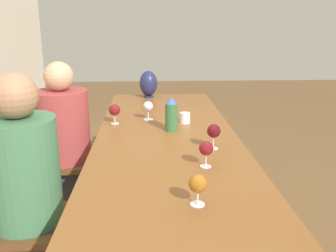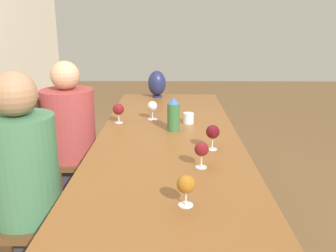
{
  "view_description": "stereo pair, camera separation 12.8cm",
  "coord_description": "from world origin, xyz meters",
  "px_view_note": "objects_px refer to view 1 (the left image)",
  "views": [
    {
      "loc": [
        -2.19,
        0.11,
        1.5
      ],
      "look_at": [
        -0.04,
        0.0,
        0.88
      ],
      "focal_mm": 40.0,
      "sensor_mm": 36.0,
      "label": 1
    },
    {
      "loc": [
        -2.19,
        -0.02,
        1.5
      ],
      "look_at": [
        -0.04,
        0.0,
        0.88
      ],
      "focal_mm": 40.0,
      "sensor_mm": 36.0,
      "label": 2
    }
  ],
  "objects_px": {
    "wine_glass_4": "(148,107)",
    "person_near": "(28,184)",
    "water_bottle": "(171,115)",
    "water_tumbler": "(185,118)",
    "wine_glass_2": "(206,149)",
    "wine_glass_0": "(214,131)",
    "chair_far": "(55,154)",
    "person_far": "(66,137)",
    "vase": "(148,84)",
    "chair_near": "(14,214)",
    "wine_glass_1": "(198,184)",
    "wine_glass_3": "(115,110)"
  },
  "relations": [
    {
      "from": "water_tumbler",
      "to": "chair_far",
      "type": "relative_size",
      "value": 0.08
    },
    {
      "from": "wine_glass_4",
      "to": "person_near",
      "type": "bearing_deg",
      "value": 143.89
    },
    {
      "from": "wine_glass_1",
      "to": "person_near",
      "type": "height_order",
      "value": "person_near"
    },
    {
      "from": "wine_glass_1",
      "to": "chair_near",
      "type": "xyz_separation_m",
      "value": [
        0.47,
        0.91,
        -0.37
      ]
    },
    {
      "from": "water_tumbler",
      "to": "person_far",
      "type": "relative_size",
      "value": 0.06
    },
    {
      "from": "wine_glass_2",
      "to": "chair_near",
      "type": "distance_m",
      "value": 1.07
    },
    {
      "from": "water_tumbler",
      "to": "person_near",
      "type": "height_order",
      "value": "person_near"
    },
    {
      "from": "wine_glass_3",
      "to": "chair_near",
      "type": "bearing_deg",
      "value": 147.85
    },
    {
      "from": "wine_glass_2",
      "to": "chair_far",
      "type": "distance_m",
      "value": 1.45
    },
    {
      "from": "wine_glass_1",
      "to": "wine_glass_3",
      "type": "bearing_deg",
      "value": 19.53
    },
    {
      "from": "chair_near",
      "to": "chair_far",
      "type": "height_order",
      "value": "same"
    },
    {
      "from": "water_bottle",
      "to": "wine_glass_1",
      "type": "distance_m",
      "value": 1.04
    },
    {
      "from": "wine_glass_4",
      "to": "chair_near",
      "type": "bearing_deg",
      "value": 140.28
    },
    {
      "from": "wine_glass_4",
      "to": "chair_near",
      "type": "xyz_separation_m",
      "value": [
        -0.86,
        0.71,
        -0.37
      ]
    },
    {
      "from": "water_tumbler",
      "to": "wine_glass_3",
      "type": "bearing_deg",
      "value": 89.05
    },
    {
      "from": "wine_glass_2",
      "to": "person_far",
      "type": "xyz_separation_m",
      "value": [
        0.98,
        0.92,
        -0.24
      ]
    },
    {
      "from": "wine_glass_0",
      "to": "person_near",
      "type": "height_order",
      "value": "person_near"
    },
    {
      "from": "wine_glass_4",
      "to": "person_near",
      "type": "relative_size",
      "value": 0.11
    },
    {
      "from": "chair_far",
      "to": "person_near",
      "type": "relative_size",
      "value": 0.74
    },
    {
      "from": "wine_glass_0",
      "to": "wine_glass_3",
      "type": "distance_m",
      "value": 0.83
    },
    {
      "from": "wine_glass_2",
      "to": "person_near",
      "type": "bearing_deg",
      "value": 85.74
    },
    {
      "from": "wine_glass_0",
      "to": "wine_glass_4",
      "type": "height_order",
      "value": "wine_glass_0"
    },
    {
      "from": "water_bottle",
      "to": "wine_glass_0",
      "type": "relative_size",
      "value": 1.54
    },
    {
      "from": "vase",
      "to": "wine_glass_3",
      "type": "relative_size",
      "value": 1.78
    },
    {
      "from": "chair_near",
      "to": "person_near",
      "type": "bearing_deg",
      "value": -90.0
    },
    {
      "from": "water_bottle",
      "to": "person_near",
      "type": "relative_size",
      "value": 0.18
    },
    {
      "from": "vase",
      "to": "chair_near",
      "type": "relative_size",
      "value": 0.27
    },
    {
      "from": "water_bottle",
      "to": "water_tumbler",
      "type": "distance_m",
      "value": 0.22
    },
    {
      "from": "water_bottle",
      "to": "wine_glass_0",
      "type": "height_order",
      "value": "water_bottle"
    },
    {
      "from": "wine_glass_3",
      "to": "person_far",
      "type": "distance_m",
      "value": 0.48
    },
    {
      "from": "vase",
      "to": "wine_glass_1",
      "type": "height_order",
      "value": "vase"
    },
    {
      "from": "chair_far",
      "to": "person_far",
      "type": "relative_size",
      "value": 0.78
    },
    {
      "from": "water_tumbler",
      "to": "chair_near",
      "type": "bearing_deg",
      "value": 127.66
    },
    {
      "from": "person_near",
      "to": "wine_glass_4",
      "type": "bearing_deg",
      "value": -36.11
    },
    {
      "from": "vase",
      "to": "wine_glass_2",
      "type": "height_order",
      "value": "vase"
    },
    {
      "from": "wine_glass_3",
      "to": "person_far",
      "type": "relative_size",
      "value": 0.12
    },
    {
      "from": "wine_glass_1",
      "to": "person_far",
      "type": "xyz_separation_m",
      "value": [
        1.37,
        0.82,
        -0.23
      ]
    },
    {
      "from": "wine_glass_4",
      "to": "person_near",
      "type": "xyz_separation_m",
      "value": [
        -0.86,
        0.63,
        -0.21
      ]
    },
    {
      "from": "vase",
      "to": "wine_glass_4",
      "type": "height_order",
      "value": "vase"
    },
    {
      "from": "vase",
      "to": "chair_far",
      "type": "xyz_separation_m",
      "value": [
        -0.76,
        0.72,
        -0.41
      ]
    },
    {
      "from": "wine_glass_0",
      "to": "person_near",
      "type": "xyz_separation_m",
      "value": [
        -0.2,
        1.0,
        -0.21
      ]
    },
    {
      "from": "wine_glass_0",
      "to": "wine_glass_2",
      "type": "relative_size",
      "value": 1.08
    },
    {
      "from": "water_bottle",
      "to": "water_tumbler",
      "type": "height_order",
      "value": "water_bottle"
    },
    {
      "from": "water_tumbler",
      "to": "person_far",
      "type": "bearing_deg",
      "value": 79.95
    },
    {
      "from": "wine_glass_4",
      "to": "person_far",
      "type": "bearing_deg",
      "value": 85.39
    },
    {
      "from": "vase",
      "to": "wine_glass_3",
      "type": "xyz_separation_m",
      "value": [
        -0.91,
        0.24,
        -0.03
      ]
    },
    {
      "from": "wine_glass_3",
      "to": "chair_far",
      "type": "relative_size",
      "value": 0.15
    },
    {
      "from": "wine_glass_2",
      "to": "chair_near",
      "type": "height_order",
      "value": "chair_near"
    },
    {
      "from": "person_far",
      "to": "wine_glass_0",
      "type": "bearing_deg",
      "value": -125.41
    },
    {
      "from": "water_tumbler",
      "to": "wine_glass_4",
      "type": "bearing_deg",
      "value": 67.78
    }
  ]
}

